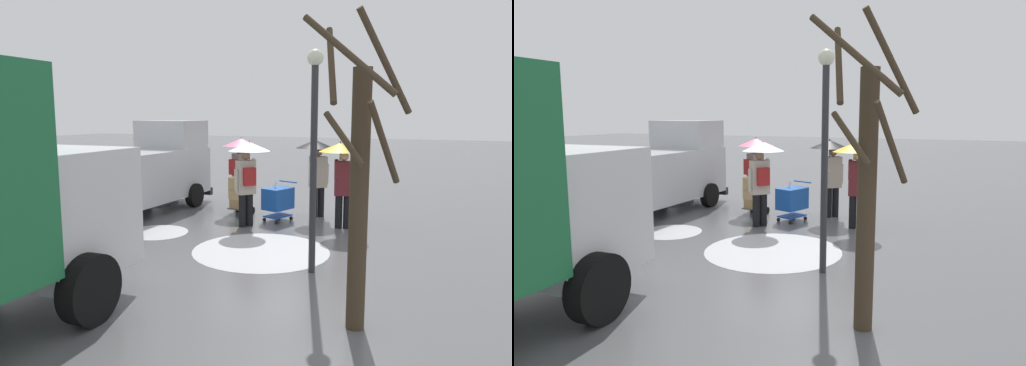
# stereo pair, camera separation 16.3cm
# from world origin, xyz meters

# --- Properties ---
(ground_plane) EXTENTS (90.00, 90.00, 0.00)m
(ground_plane) POSITION_xyz_m (0.00, 0.00, 0.00)
(ground_plane) COLOR #5B5B5E
(slush_patch_near_cluster) EXTENTS (1.48, 1.48, 0.01)m
(slush_patch_near_cluster) POSITION_xyz_m (1.66, 2.44, 0.00)
(slush_patch_near_cluster) COLOR silver
(slush_patch_near_cluster) RESTS_ON ground
(slush_patch_under_van) EXTENTS (1.91, 1.91, 0.01)m
(slush_patch_under_van) POSITION_xyz_m (4.15, -0.64, 0.00)
(slush_patch_under_van) COLOR #999BA0
(slush_patch_under_van) RESTS_ON ground
(slush_patch_mid_street) EXTENTS (2.83, 2.83, 0.01)m
(slush_patch_mid_street) POSITION_xyz_m (-1.20, 2.89, 0.00)
(slush_patch_mid_street) COLOR silver
(slush_patch_mid_street) RESTS_ON ground
(cargo_van_parked_right) EXTENTS (2.26, 5.37, 2.60)m
(cargo_van_parked_right) POSITION_xyz_m (3.44, 0.70, 1.18)
(cargo_van_parked_right) COLOR #B7BABF
(cargo_van_parked_right) RESTS_ON ground
(shopping_cart_vendor) EXTENTS (0.79, 0.95, 1.04)m
(shopping_cart_vendor) POSITION_xyz_m (-0.56, 0.16, 0.57)
(shopping_cart_vendor) COLOR #1951B2
(shopping_cart_vendor) RESTS_ON ground
(hand_dolly_boxes) EXTENTS (0.56, 0.74, 1.32)m
(hand_dolly_boxes) POSITION_xyz_m (0.66, -0.09, 0.64)
(hand_dolly_boxes) COLOR #515156
(hand_dolly_boxes) RESTS_ON ground
(pedestrian_pink_side) EXTENTS (1.04, 1.04, 2.15)m
(pedestrian_pink_side) POSITION_xyz_m (-0.06, 0.99, 1.57)
(pedestrian_pink_side) COLOR black
(pedestrian_pink_side) RESTS_ON ground
(pedestrian_black_side) EXTENTS (1.04, 1.04, 2.15)m
(pedestrian_black_side) POSITION_xyz_m (-1.34, -0.70, 1.58)
(pedestrian_black_side) COLOR black
(pedestrian_black_side) RESTS_ON ground
(pedestrian_white_side) EXTENTS (1.04, 1.04, 2.15)m
(pedestrian_white_side) POSITION_xyz_m (-2.25, 0.29, 1.57)
(pedestrian_white_side) COLOR black
(pedestrian_white_side) RESTS_ON ground
(pedestrian_far_side) EXTENTS (1.04, 1.04, 2.15)m
(pedestrian_far_side) POSITION_xyz_m (0.94, -0.71, 1.57)
(pedestrian_far_side) COLOR black
(pedestrian_far_side) RESTS_ON ground
(bare_tree_near) EXTENTS (1.23, 0.91, 3.95)m
(bare_tree_near) POSITION_xyz_m (-3.67, 5.67, 1.91)
(bare_tree_near) COLOR #423323
(bare_tree_near) RESTS_ON ground
(street_lamp) EXTENTS (0.28, 0.28, 3.86)m
(street_lamp) POSITION_xyz_m (-2.53, 3.73, 2.37)
(street_lamp) COLOR #2D2D33
(street_lamp) RESTS_ON ground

